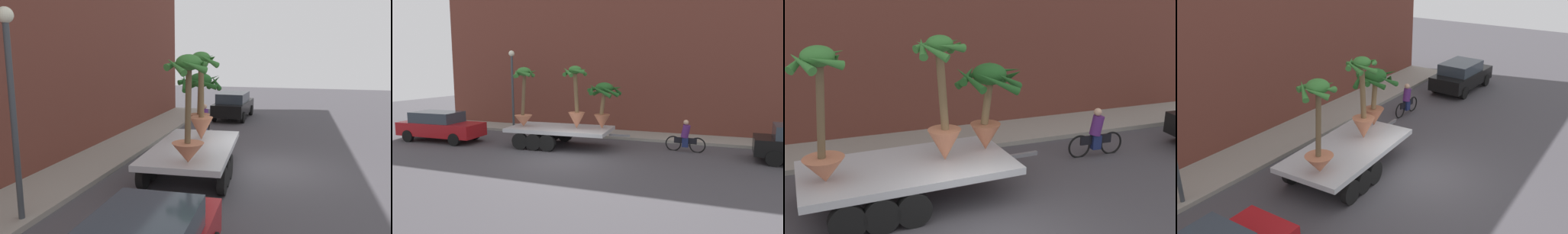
# 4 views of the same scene
# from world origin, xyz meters

# --- Properties ---
(ground_plane) EXTENTS (60.00, 60.00, 0.00)m
(ground_plane) POSITION_xyz_m (0.00, 0.00, 0.00)
(ground_plane) COLOR #423F44
(sidewalk) EXTENTS (24.00, 2.20, 0.15)m
(sidewalk) POSITION_xyz_m (0.00, 6.10, 0.07)
(sidewalk) COLOR gray
(sidewalk) RESTS_ON ground
(building_facade) EXTENTS (24.00, 1.20, 8.98)m
(building_facade) POSITION_xyz_m (0.00, 7.80, 4.49)
(building_facade) COLOR brown
(building_facade) RESTS_ON ground
(flatbed_trailer) EXTENTS (6.09, 2.76, 0.98)m
(flatbed_trailer) POSITION_xyz_m (-1.50, 2.33, 0.76)
(flatbed_trailer) COLOR #B7BABF
(flatbed_trailer) RESTS_ON ground
(potted_palm_rear) EXTENTS (1.76, 1.79, 2.25)m
(potted_palm_rear) POSITION_xyz_m (0.89, 2.66, 2.33)
(potted_palm_rear) COLOR #B26647
(potted_palm_rear) RESTS_ON flatbed_trailer
(potted_palm_middle) EXTENTS (1.25, 1.24, 2.97)m
(potted_palm_middle) POSITION_xyz_m (-3.11, 2.00, 2.37)
(potted_palm_middle) COLOR #C17251
(potted_palm_middle) RESTS_ON flatbed_trailer
(potted_palm_front) EXTENTS (1.22, 1.29, 3.04)m
(potted_palm_front) POSITION_xyz_m (-0.39, 2.30, 2.37)
(potted_palm_front) COLOR #C17251
(potted_palm_front) RESTS_ON flatbed_trailer
(cyclist) EXTENTS (1.84, 0.36, 1.54)m
(cyclist) POSITION_xyz_m (4.70, 3.39, 0.67)
(cyclist) COLOR black
(cyclist) RESTS_ON ground
(trailing_car) EXTENTS (4.62, 1.90, 1.58)m
(trailing_car) POSITION_xyz_m (-7.94, 1.38, 0.83)
(trailing_car) COLOR maroon
(trailing_car) RESTS_ON ground
(street_lamp) EXTENTS (0.36, 0.36, 4.83)m
(street_lamp) POSITION_xyz_m (-5.84, 5.30, 3.23)
(street_lamp) COLOR #383D42
(street_lamp) RESTS_ON sidewalk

